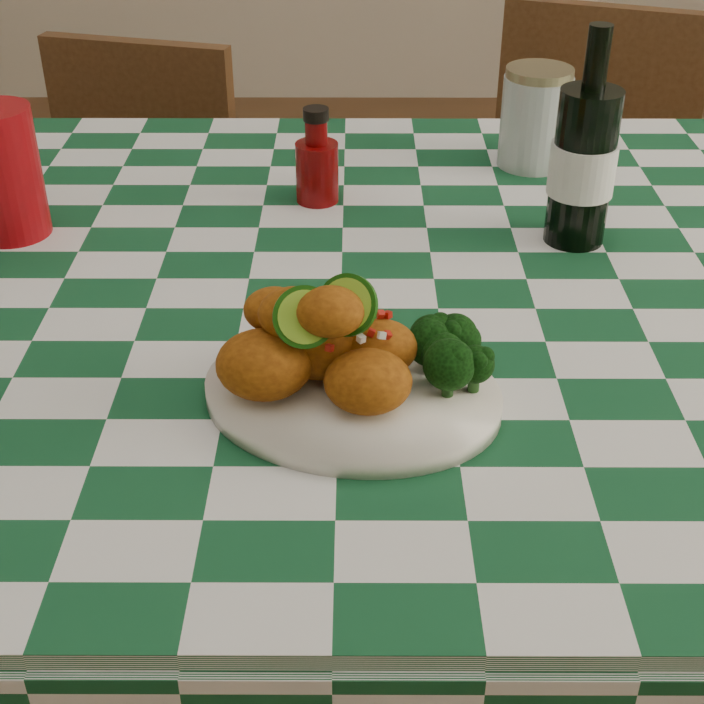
# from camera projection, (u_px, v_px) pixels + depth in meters

# --- Properties ---
(dining_table) EXTENTS (1.66, 1.06, 0.79)m
(dining_table) POSITION_uv_depth(u_px,v_px,m) (343.00, 540.00, 1.30)
(dining_table) COLOR #144C29
(dining_table) RESTS_ON ground
(plate) EXTENTS (0.31, 0.27, 0.02)m
(plate) POSITION_uv_depth(u_px,v_px,m) (352.00, 395.00, 0.88)
(plate) COLOR white
(plate) RESTS_ON dining_table
(fried_chicken_pile) EXTENTS (0.16, 0.12, 0.10)m
(fried_chicken_pile) POSITION_uv_depth(u_px,v_px,m) (331.00, 338.00, 0.85)
(fried_chicken_pile) COLOR #A75810
(fried_chicken_pile) RESTS_ON plate
(broccoli_side) EXTENTS (0.07, 0.07, 0.05)m
(broccoli_side) POSITION_uv_depth(u_px,v_px,m) (450.00, 355.00, 0.87)
(broccoli_side) COLOR black
(broccoli_side) RESTS_ON plate
(red_tumbler) EXTENTS (0.10, 0.10, 0.15)m
(red_tumbler) POSITION_uv_depth(u_px,v_px,m) (3.00, 173.00, 1.14)
(red_tumbler) COLOR #97080E
(red_tumbler) RESTS_ON dining_table
(ketchup_bottle) EXTENTS (0.06, 0.06, 0.12)m
(ketchup_bottle) POSITION_uv_depth(u_px,v_px,m) (317.00, 156.00, 1.23)
(ketchup_bottle) COLOR #670506
(ketchup_bottle) RESTS_ON dining_table
(mason_jar) EXTENTS (0.09, 0.09, 0.13)m
(mason_jar) POSITION_uv_depth(u_px,v_px,m) (535.00, 117.00, 1.33)
(mason_jar) COLOR #B2BCBA
(mason_jar) RESTS_ON dining_table
(beer_bottle) EXTENTS (0.08, 0.08, 0.25)m
(beer_bottle) POSITION_uv_depth(u_px,v_px,m) (586.00, 139.00, 1.10)
(beer_bottle) COLOR black
(beer_bottle) RESTS_ON dining_table
(wooden_chair_left) EXTENTS (0.46, 0.47, 0.81)m
(wooden_chair_left) POSITION_uv_depth(u_px,v_px,m) (120.00, 277.00, 1.88)
(wooden_chair_left) COLOR #472814
(wooden_chair_left) RESTS_ON ground
(wooden_chair_right) EXTENTS (0.51, 0.52, 0.86)m
(wooden_chair_right) POSITION_uv_depth(u_px,v_px,m) (567.00, 254.00, 1.91)
(wooden_chair_right) COLOR #472814
(wooden_chair_right) RESTS_ON ground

